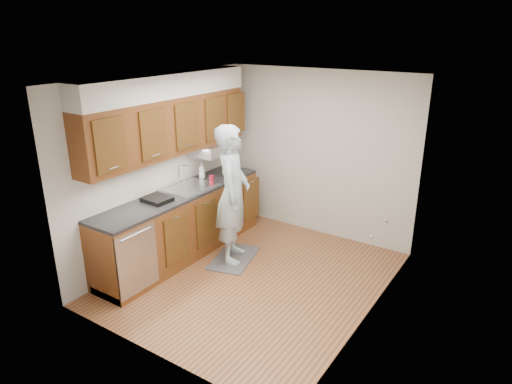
% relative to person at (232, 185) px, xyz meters
% --- Properties ---
extents(floor, '(3.50, 3.50, 0.00)m').
position_rel_person_xyz_m(floor, '(0.53, -0.28, -1.08)').
color(floor, '#9B613A').
rests_on(floor, ground).
extents(ceiling, '(3.50, 3.50, 0.00)m').
position_rel_person_xyz_m(ceiling, '(0.53, -0.28, 1.42)').
color(ceiling, white).
rests_on(ceiling, wall_left).
extents(wall_left, '(0.02, 3.50, 2.50)m').
position_rel_person_xyz_m(wall_left, '(-0.97, -0.28, 0.17)').
color(wall_left, beige).
rests_on(wall_left, floor).
extents(wall_right, '(0.02, 3.50, 2.50)m').
position_rel_person_xyz_m(wall_right, '(2.03, -0.28, 0.17)').
color(wall_right, beige).
rests_on(wall_right, floor).
extents(wall_back, '(3.00, 0.02, 2.50)m').
position_rel_person_xyz_m(wall_back, '(0.53, 1.47, 0.17)').
color(wall_back, beige).
rests_on(wall_back, floor).
extents(counter, '(0.64, 2.80, 1.30)m').
position_rel_person_xyz_m(counter, '(-0.67, -0.28, -0.59)').
color(counter, brown).
rests_on(counter, floor).
extents(upper_cabinets, '(0.47, 2.80, 1.21)m').
position_rel_person_xyz_m(upper_cabinets, '(-0.80, -0.23, 0.87)').
color(upper_cabinets, brown).
rests_on(upper_cabinets, wall_left).
extents(closet_door, '(0.02, 1.22, 2.05)m').
position_rel_person_xyz_m(closet_door, '(2.02, 0.02, -0.06)').
color(closet_door, white).
rests_on(closet_door, wall_right).
extents(floor_mat, '(0.70, 0.95, 0.02)m').
position_rel_person_xyz_m(floor_mat, '(0.00, 0.00, -1.07)').
color(floor_mat, slate).
rests_on(floor_mat, floor).
extents(person, '(0.79, 0.90, 2.13)m').
position_rel_person_xyz_m(person, '(0.00, 0.00, 0.00)').
color(person, '#A8C1CC').
rests_on(person, floor_mat).
extents(soap_bottle_a, '(0.12, 0.12, 0.24)m').
position_rel_person_xyz_m(soap_bottle_a, '(-0.81, 0.34, -0.02)').
color(soap_bottle_a, white).
rests_on(soap_bottle_a, counter).
extents(soap_bottle_b, '(0.11, 0.11, 0.19)m').
position_rel_person_xyz_m(soap_bottle_b, '(-0.57, 0.64, -0.05)').
color(soap_bottle_b, white).
rests_on(soap_bottle_b, counter).
extents(soap_bottle_c, '(0.20, 0.20, 0.19)m').
position_rel_person_xyz_m(soap_bottle_c, '(-0.58, 0.64, -0.05)').
color(soap_bottle_c, white).
rests_on(soap_bottle_c, counter).
extents(soda_can, '(0.07, 0.07, 0.13)m').
position_rel_person_xyz_m(soda_can, '(-0.53, 0.21, -0.08)').
color(soda_can, '#B51F37').
rests_on(soda_can, counter).
extents(steel_can, '(0.08, 0.08, 0.12)m').
position_rel_person_xyz_m(steel_can, '(-0.46, 0.48, -0.08)').
color(steel_can, '#A5A5AA').
rests_on(steel_can, counter).
extents(dish_rack, '(0.36, 0.31, 0.05)m').
position_rel_person_xyz_m(dish_rack, '(-0.68, -0.71, -0.11)').
color(dish_rack, black).
rests_on(dish_rack, counter).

